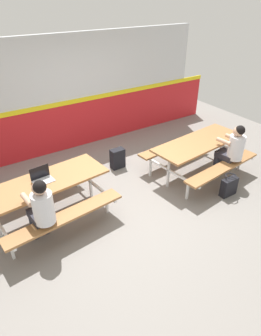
{
  "coord_description": "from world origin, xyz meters",
  "views": [
    {
      "loc": [
        -2.54,
        -3.77,
        3.38
      ],
      "look_at": [
        0.0,
        0.1,
        0.55
      ],
      "focal_mm": 31.6,
      "sensor_mm": 36.0,
      "label": 1
    }
  ],
  "objects_px": {
    "student_further": "(232,148)",
    "satchel_spare": "(117,159)",
    "laptop_silver": "(42,178)",
    "tote_bag_bright": "(229,186)",
    "picnic_table_left": "(46,190)",
    "student_nearer": "(41,208)",
    "picnic_table_right": "(198,149)"
  },
  "relations": [
    {
      "from": "student_further",
      "to": "student_nearer",
      "type": "bearing_deg",
      "value": 176.08
    },
    {
      "from": "laptop_silver",
      "to": "satchel_spare",
      "type": "distance_m",
      "value": 2.07
    },
    {
      "from": "student_nearer",
      "to": "student_further",
      "type": "bearing_deg",
      "value": -3.92
    },
    {
      "from": "student_further",
      "to": "satchel_spare",
      "type": "relative_size",
      "value": 2.74
    },
    {
      "from": "student_further",
      "to": "picnic_table_left",
      "type": "bearing_deg",
      "value": 166.42
    },
    {
      "from": "student_nearer",
      "to": "tote_bag_bright",
      "type": "bearing_deg",
      "value": -11.18
    },
    {
      "from": "student_further",
      "to": "tote_bag_bright",
      "type": "xyz_separation_m",
      "value": [
        -0.42,
        -0.4,
        -0.51
      ]
    },
    {
      "from": "picnic_table_left",
      "to": "picnic_table_right",
      "type": "relative_size",
      "value": 1.0
    },
    {
      "from": "student_nearer",
      "to": "satchel_spare",
      "type": "distance_m",
      "value": 2.53
    },
    {
      "from": "student_further",
      "to": "satchel_spare",
      "type": "height_order",
      "value": "student_further"
    },
    {
      "from": "picnic_table_left",
      "to": "student_nearer",
      "type": "distance_m",
      "value": 0.65
    },
    {
      "from": "student_further",
      "to": "satchel_spare",
      "type": "distance_m",
      "value": 2.37
    },
    {
      "from": "laptop_silver",
      "to": "tote_bag_bright",
      "type": "bearing_deg",
      "value": -22.54
    },
    {
      "from": "student_nearer",
      "to": "tote_bag_bright",
      "type": "height_order",
      "value": "student_nearer"
    },
    {
      "from": "picnic_table_left",
      "to": "student_nearer",
      "type": "xyz_separation_m",
      "value": [
        -0.25,
        -0.58,
        0.13
      ]
    },
    {
      "from": "picnic_table_left",
      "to": "picnic_table_right",
      "type": "xyz_separation_m",
      "value": [
        3.09,
        -0.32,
        0.0
      ]
    },
    {
      "from": "laptop_silver",
      "to": "tote_bag_bright",
      "type": "height_order",
      "value": "laptop_silver"
    },
    {
      "from": "tote_bag_bright",
      "to": "picnic_table_left",
      "type": "bearing_deg",
      "value": 157.93
    },
    {
      "from": "tote_bag_bright",
      "to": "satchel_spare",
      "type": "bearing_deg",
      "value": 121.26
    },
    {
      "from": "student_further",
      "to": "tote_bag_bright",
      "type": "bearing_deg",
      "value": -136.82
    },
    {
      "from": "satchel_spare",
      "to": "picnic_table_left",
      "type": "bearing_deg",
      "value": -156.72
    },
    {
      "from": "picnic_table_left",
      "to": "student_nearer",
      "type": "relative_size",
      "value": 1.73
    },
    {
      "from": "picnic_table_left",
      "to": "satchel_spare",
      "type": "distance_m",
      "value": 2.02
    },
    {
      "from": "satchel_spare",
      "to": "tote_bag_bright",
      "type": "bearing_deg",
      "value": -58.74
    },
    {
      "from": "student_nearer",
      "to": "picnic_table_left",
      "type": "bearing_deg",
      "value": 66.71
    },
    {
      "from": "picnic_table_left",
      "to": "picnic_table_right",
      "type": "height_order",
      "value": "same"
    },
    {
      "from": "student_nearer",
      "to": "student_further",
      "type": "distance_m",
      "value": 3.73
    },
    {
      "from": "student_nearer",
      "to": "satchel_spare",
      "type": "relative_size",
      "value": 2.74
    },
    {
      "from": "student_nearer",
      "to": "laptop_silver",
      "type": "distance_m",
      "value": 0.67
    },
    {
      "from": "tote_bag_bright",
      "to": "picnic_table_right",
      "type": "bearing_deg",
      "value": 87.62
    },
    {
      "from": "laptop_silver",
      "to": "tote_bag_bright",
      "type": "distance_m",
      "value": 3.37
    },
    {
      "from": "picnic_table_right",
      "to": "tote_bag_bright",
      "type": "distance_m",
      "value": 1.0
    }
  ]
}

